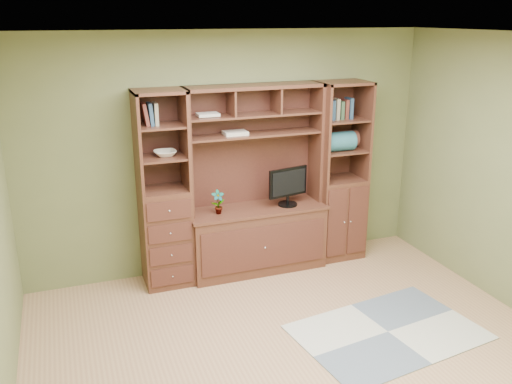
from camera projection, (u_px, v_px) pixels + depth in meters
name	position (u px, v px, depth m)	size (l,w,h in m)	color
room	(309.00, 213.00, 4.12)	(4.60, 4.10, 2.64)	tan
center_hutch	(257.00, 182.00, 5.82)	(1.54, 0.53, 2.05)	#4D281B
left_tower	(164.00, 191.00, 5.53)	(0.50, 0.45, 2.05)	#4D281B
right_tower	(340.00, 172.00, 6.19)	(0.55, 0.45, 2.05)	#4D281B
rug	(388.00, 332.00, 4.90)	(1.62, 1.08, 0.01)	#929697
monitor	(288.00, 180.00, 5.91)	(0.48, 0.21, 0.59)	black
orchid	(218.00, 202.00, 5.70)	(0.14, 0.09, 0.26)	#A35B37
magazines	(235.00, 133.00, 5.67)	(0.25, 0.18, 0.04)	beige
bowl	(165.00, 153.00, 5.42)	(0.23, 0.23, 0.06)	white
blanket_teal	(338.00, 142.00, 6.01)	(0.37, 0.21, 0.21)	#295F6C
blanket_red	(343.00, 139.00, 6.17)	(0.35, 0.19, 0.19)	brown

